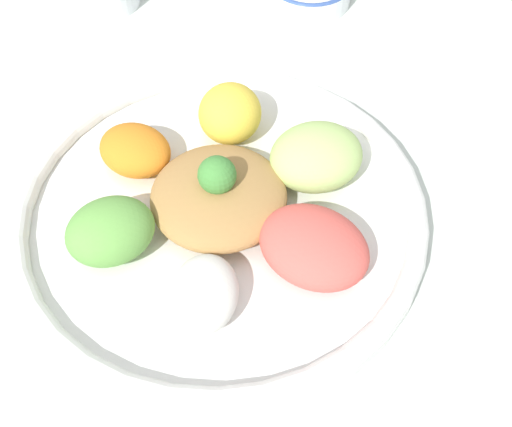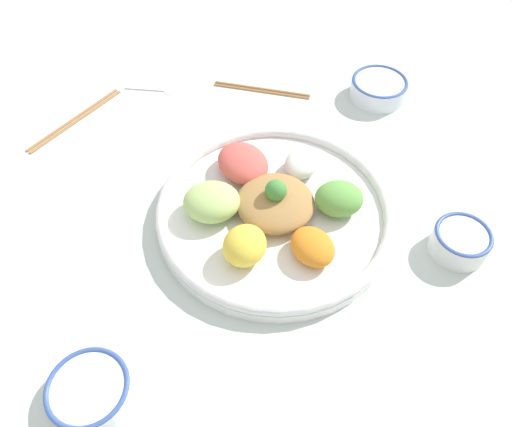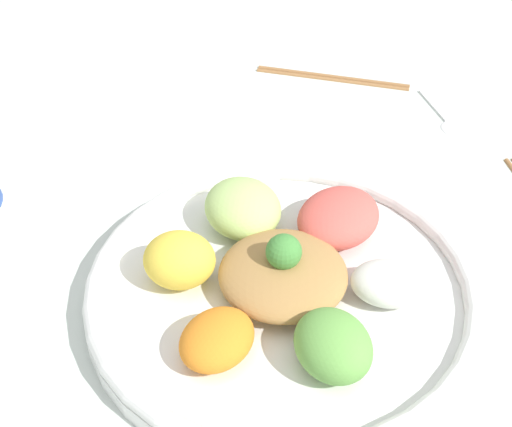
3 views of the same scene
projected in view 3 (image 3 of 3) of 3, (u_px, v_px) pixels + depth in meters
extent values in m
plane|color=silver|center=(304.00, 296.00, 0.76)|extent=(2.40, 2.40, 0.00)
cylinder|color=white|center=(282.00, 295.00, 0.75)|extent=(0.41, 0.41, 0.02)
torus|color=white|center=(283.00, 285.00, 0.74)|extent=(0.41, 0.41, 0.02)
ellipsoid|color=yellow|center=(179.00, 260.00, 0.73)|extent=(0.09, 0.09, 0.06)
ellipsoid|color=orange|center=(217.00, 339.00, 0.66)|extent=(0.08, 0.09, 0.04)
ellipsoid|color=#6BAD4C|center=(333.00, 345.00, 0.65)|extent=(0.11, 0.11, 0.05)
ellipsoid|color=white|center=(389.00, 283.00, 0.72)|extent=(0.09, 0.08, 0.04)
ellipsoid|color=#E55B51|center=(338.00, 218.00, 0.79)|extent=(0.11, 0.12, 0.05)
ellipsoid|color=#B7DB7A|center=(243.00, 208.00, 0.80)|extent=(0.13, 0.13, 0.05)
ellipsoid|color=#AD7F47|center=(283.00, 274.00, 0.73)|extent=(0.13, 0.13, 0.04)
sphere|color=#478E3D|center=(284.00, 252.00, 0.71)|extent=(0.04, 0.04, 0.04)
cylinder|color=#9E6B3D|center=(333.00, 75.00, 1.12)|extent=(0.24, 0.04, 0.01)
cylinder|color=#9E6B3D|center=(332.00, 78.00, 1.11)|extent=(0.24, 0.04, 0.01)
cube|color=white|center=(435.00, 104.00, 1.05)|extent=(0.06, 0.08, 0.01)
ellipsoid|color=white|center=(456.00, 127.00, 1.01)|extent=(0.06, 0.06, 0.01)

